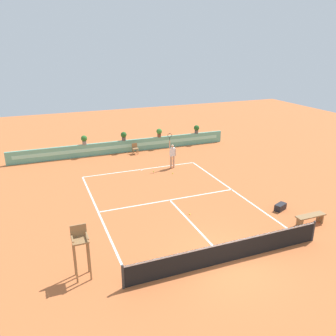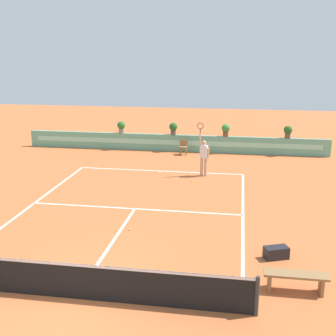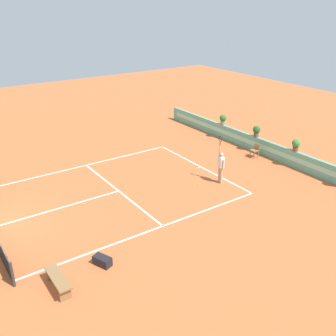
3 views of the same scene
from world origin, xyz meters
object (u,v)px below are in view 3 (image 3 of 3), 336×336
ball_kid_chair (255,150)px  potted_plant_left (223,119)px  potted_plant_right (296,144)px  gear_bag (102,261)px  potted_plant_centre (257,131)px  tennis_ball_near_baseline (84,204)px  tennis_ball_mid_court (197,174)px  tennis_ball_by_sideline (198,184)px  tennis_player (221,165)px  bench_courtside (58,280)px

ball_kid_chair → potted_plant_left: potted_plant_left is taller
ball_kid_chair → potted_plant_right: 2.66m
gear_bag → potted_plant_left: size_ratio=0.97×
potted_plant_right → potted_plant_left: 6.26m
potted_plant_centre → potted_plant_right: bearing=0.0°
potted_plant_left → potted_plant_centre: bearing=0.0°
tennis_ball_near_baseline → potted_plant_right: size_ratio=0.09×
tennis_ball_mid_court → tennis_ball_by_sideline: (1.11, -0.82, 0.00)m
tennis_ball_near_baseline → potted_plant_centre: (-0.33, 12.03, 1.38)m
potted_plant_right → tennis_player: bearing=-99.7°
tennis_ball_mid_court → gear_bag: bearing=-61.3°
potted_plant_centre → potted_plant_right: same height
ball_kid_chair → potted_plant_left: bearing=169.3°
bench_courtside → tennis_player: (-3.20, 10.17, 0.67)m
potted_plant_right → gear_bag: bearing=-81.5°
gear_bag → ball_kid_chair: bearing=109.2°
bench_courtside → tennis_player: size_ratio=0.62×
tennis_ball_by_sideline → potted_plant_centre: 6.53m
bench_courtside → tennis_ball_near_baseline: 6.00m
tennis_player → tennis_ball_mid_court: tennis_player is taller
ball_kid_chair → gear_bag: ball_kid_chair is taller
tennis_ball_mid_court → potted_plant_left: size_ratio=0.09×
bench_courtside → tennis_ball_by_sideline: bench_courtside is taller
bench_courtside → potted_plant_left: potted_plant_left is taller
tennis_ball_mid_court → tennis_ball_by_sideline: same height
ball_kid_chair → bench_courtside: size_ratio=0.53×
tennis_ball_mid_court → potted_plant_right: potted_plant_right is taller
ball_kid_chair → gear_bag: bearing=-70.8°
potted_plant_right → potted_plant_left: (-6.26, 0.00, 0.00)m
potted_plant_centre → potted_plant_left: 3.18m
potted_plant_left → potted_plant_right: bearing=0.0°
tennis_ball_mid_court → potted_plant_centre: bearing=97.4°
tennis_ball_by_sideline → potted_plant_left: size_ratio=0.09×
ball_kid_chair → tennis_ball_near_baseline: bearing=-91.9°
bench_courtside → tennis_ball_by_sideline: 9.75m
bench_courtside → potted_plant_right: 15.38m
gear_bag → potted_plant_centre: 14.35m
potted_plant_left → tennis_ball_by_sideline: bearing=-50.9°
tennis_ball_near_baseline → potted_plant_centre: 12.12m
ball_kid_chair → tennis_player: (1.52, -4.26, 0.57)m
potted_plant_right → tennis_ball_by_sideline: bearing=-101.9°
tennis_ball_by_sideline → potted_plant_left: (-4.97, 6.13, 1.38)m
bench_courtside → tennis_player: bearing=107.5°
tennis_ball_near_baseline → tennis_player: bearing=74.9°
tennis_ball_mid_court → tennis_ball_by_sideline: size_ratio=1.00×
bench_courtside → potted_plant_left: size_ratio=2.21×
ball_kid_chair → tennis_ball_near_baseline: ball_kid_chair is taller
tennis_ball_mid_court → potted_plant_centre: size_ratio=0.09×
gear_bag → tennis_ball_by_sideline: bearing=114.5°
tennis_ball_mid_court → ball_kid_chair: bearing=89.8°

